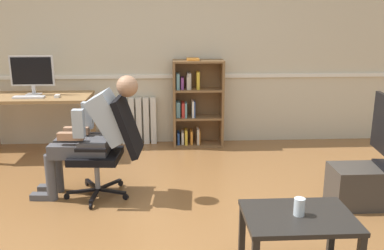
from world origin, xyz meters
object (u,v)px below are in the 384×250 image
Objects in this scene: bookshelf at (195,104)px; radiator at (128,121)px; drinking_glass at (299,207)px; office_chair at (110,144)px; coffee_table at (298,223)px; person_seated at (93,133)px; computer_mouse at (57,96)px; imac_monitor at (32,72)px; computer_desk at (35,104)px; keyboard at (29,97)px.

radiator is (-0.90, 0.10, -0.25)m from bookshelf.
radiator is 3.40m from drinking_glass.
office_chair is 1.97m from coffee_table.
person_seated is 9.92× the size of drinking_glass.
office_chair is at bearing -57.12° from computer_mouse.
imac_monitor reaches higher than drinking_glass.
computer_desk is 1.86× the size of coffee_table.
office_chair is at bearing 136.07° from coffee_table.
computer_desk is 0.18m from keyboard.
computer_desk is 1.78× the size of radiator.
computer_mouse reaches higher than drinking_glass.
bookshelf is 0.99× the size of person_seated.
computer_mouse is 0.09× the size of bookshelf.
computer_desk is at bearing -70.85° from imac_monitor.
office_chair is 1.97m from drinking_glass.
drinking_glass is at bearing -80.39° from bookshelf.
computer_desk is 1.37× the size of office_chair.
keyboard is at bearing -154.64° from radiator.
person_seated is (0.96, -1.40, -0.39)m from imac_monitor.
imac_monitor is at bearing 149.41° from computer_mouse.
computer_desk reaches higher than coffee_table.
computer_mouse is at bearing -21.35° from computer_desk.
imac_monitor reaches higher than coffee_table.
radiator is 3.40m from coffee_table.
drinking_glass is (-0.00, -0.00, 0.12)m from coffee_table.
bookshelf is at bearing 13.72° from computer_mouse.
computer_desk is at bearing 158.65° from computer_mouse.
imac_monitor is 0.45× the size of bookshelf.
keyboard is 0.50× the size of coffee_table.
person_seated is at bearing -55.51° from imac_monitor.
person_seated reaches higher than office_chair.
coffee_table is at bearing -47.58° from imac_monitor.
computer_desk is 1.62m from person_seated.
computer_mouse is 0.14× the size of coffee_table.
office_chair reaches higher than radiator.
office_chair is at bearing -46.94° from keyboard.
computer_desk is 1.21m from radiator.
keyboard is 0.31× the size of person_seated.
office_chair is at bearing -51.59° from imac_monitor.
imac_monitor is at bearing 90.98° from keyboard.
coffee_table is (2.53, -2.77, -0.65)m from imac_monitor.
drinking_glass is (2.20, -2.58, -0.27)m from computer_mouse.
imac_monitor is 3.81m from coffee_table.
person_seated is at bearing -54.74° from computer_desk.
computer_mouse is at bearing 130.50° from coffee_table.
person_seated reaches higher than drinking_glass.
imac_monitor is 2.09m from bookshelf.
computer_mouse is 1.46m from office_chair.
computer_desk is 13.55× the size of computer_mouse.
drinking_glass is (1.57, -1.38, -0.14)m from person_seated.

